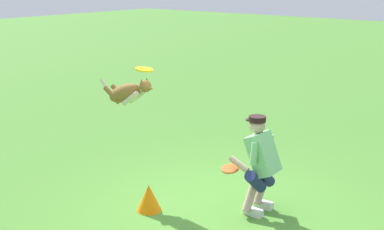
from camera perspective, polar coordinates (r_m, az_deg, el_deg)
ground_plane at (r=7.11m, az=2.49°, el=-10.29°), size 60.00×60.00×0.00m
person at (r=6.88m, az=7.35°, el=-5.02°), size 0.57×0.65×1.29m
dog at (r=7.64m, az=-6.98°, el=2.39°), size 1.02×0.28×0.49m
frisbee_flying at (r=7.35m, az=-5.18°, el=4.91°), size 0.26×0.26×0.06m
frisbee_held at (r=6.86m, az=4.13°, el=-5.78°), size 0.27×0.27×0.08m
training_cone at (r=7.07m, az=-4.65°, el=-8.86°), size 0.33×0.33×0.36m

